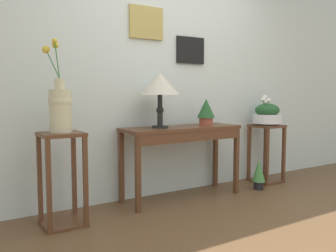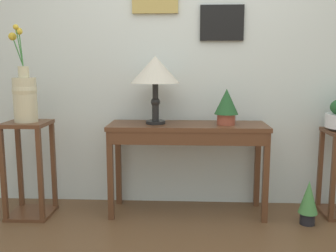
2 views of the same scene
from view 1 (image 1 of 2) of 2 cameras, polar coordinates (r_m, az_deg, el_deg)
The scene contains 10 objects.
ground_plane at distance 3.01m, azimuth 15.41°, elevation -16.56°, with size 12.00×12.00×0.01m, color brown.
back_wall_with_art at distance 3.99m, azimuth -0.73°, elevation 9.47°, with size 9.00×0.13×2.80m.
console_table at distance 3.75m, azimuth 2.36°, elevation -1.71°, with size 1.28×0.42×0.76m.
table_lamp at distance 3.60m, azimuth -1.28°, elevation 6.38°, with size 0.40×0.40×0.55m.
potted_plant_on_console at distance 3.92m, azimuth 6.01°, elevation 2.40°, with size 0.19×0.19×0.29m.
pedestal_stand_left at distance 3.16m, azimuth -16.30°, elevation -8.05°, with size 0.34×0.34×0.78m.
flower_vase_tall_left at distance 3.08m, azimuth -16.62°, elevation 3.15°, with size 0.22×0.19×0.76m.
pedestal_stand_right at distance 4.66m, azimuth 15.19°, elevation -4.20°, with size 0.34×0.34×0.71m.
planter_bowl_wide_right at distance 4.61m, azimuth 15.32°, elevation 1.81°, with size 0.36×0.36×0.37m.
potted_plant_floor at distance 4.30m, azimuth 14.09°, elevation -7.19°, with size 0.15×0.15×0.35m.
Camera 1 is at (-2.10, -1.86, 1.10)m, focal length 38.74 mm.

